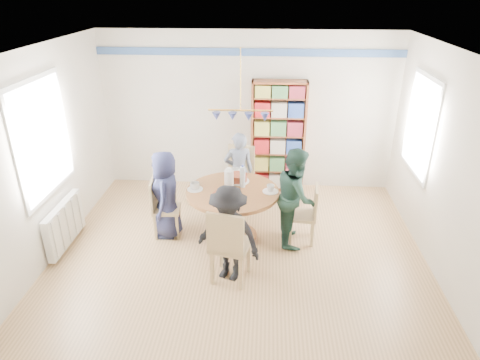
# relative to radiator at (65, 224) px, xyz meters

# --- Properties ---
(ground) EXTENTS (5.00, 5.00, 0.00)m
(ground) POSITION_rel_radiator_xyz_m (2.42, -0.30, -0.35)
(ground) COLOR tan
(room_shell) EXTENTS (5.00, 5.00, 5.00)m
(room_shell) POSITION_rel_radiator_xyz_m (2.16, 0.57, 1.30)
(room_shell) COLOR white
(room_shell) RESTS_ON ground
(radiator) EXTENTS (0.12, 1.00, 0.60)m
(radiator) POSITION_rel_radiator_xyz_m (0.00, 0.00, 0.00)
(radiator) COLOR silver
(radiator) RESTS_ON ground
(dining_table) EXTENTS (1.30, 1.30, 0.75)m
(dining_table) POSITION_rel_radiator_xyz_m (2.29, 0.39, 0.21)
(dining_table) COLOR brown
(dining_table) RESTS_ON ground
(chair_left) EXTENTS (0.42, 0.42, 0.87)m
(chair_left) POSITION_rel_radiator_xyz_m (1.26, 0.40, 0.13)
(chair_left) COLOR tan
(chair_left) RESTS_ON ground
(chair_right) EXTENTS (0.40, 0.40, 0.84)m
(chair_right) POSITION_rel_radiator_xyz_m (3.35, 0.37, 0.11)
(chair_right) COLOR tan
(chair_right) RESTS_ON ground
(chair_far) EXTENTS (0.52, 0.52, 0.99)m
(chair_far) POSITION_rel_radiator_xyz_m (2.32, 1.43, 0.20)
(chair_far) COLOR tan
(chair_far) RESTS_ON ground
(chair_near) EXTENTS (0.54, 0.54, 1.01)m
(chair_near) POSITION_rel_radiator_xyz_m (2.33, -0.64, 0.21)
(chair_near) COLOR tan
(chair_near) RESTS_ON ground
(person_left) EXTENTS (0.47, 0.67, 1.29)m
(person_left) POSITION_rel_radiator_xyz_m (1.34, 0.41, 0.30)
(person_left) COLOR #1C1F3E
(person_left) RESTS_ON ground
(person_right) EXTENTS (0.54, 0.69, 1.40)m
(person_right) POSITION_rel_radiator_xyz_m (3.17, 0.36, 0.35)
(person_right) COLOR #1A342B
(person_right) RESTS_ON ground
(person_far) EXTENTS (0.52, 0.39, 1.29)m
(person_far) POSITION_rel_radiator_xyz_m (2.32, 1.28, 0.30)
(person_far) COLOR gray
(person_far) RESTS_ON ground
(person_near) EXTENTS (0.93, 0.74, 1.26)m
(person_near) POSITION_rel_radiator_xyz_m (2.32, -0.54, 0.28)
(person_near) COLOR black
(person_near) RESTS_ON ground
(bookshelf) EXTENTS (0.92, 0.28, 1.93)m
(bookshelf) POSITION_rel_radiator_xyz_m (2.94, 2.04, 0.60)
(bookshelf) COLOR brown
(bookshelf) RESTS_ON ground
(tableware) EXTENTS (1.27, 1.27, 0.33)m
(tableware) POSITION_rel_radiator_xyz_m (2.27, 0.41, 0.47)
(tableware) COLOR white
(tableware) RESTS_ON dining_table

